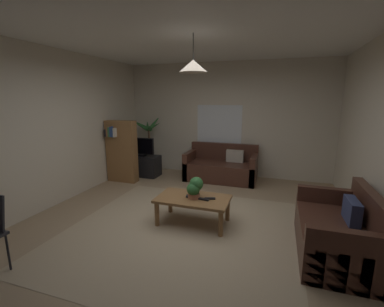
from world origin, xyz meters
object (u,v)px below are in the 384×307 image
remote_on_table_0 (204,199)px  tv (140,147)px  book_on_table_0 (190,196)px  bookshelf_corner (121,151)px  coffee_table (193,202)px  tv_stand (142,165)px  potted_plant_on_table (195,187)px  pendant_lamp (193,66)px  couch_right_side (338,234)px  couch_under_window (221,168)px  potted_palm_corner (149,147)px  remote_on_table_1 (210,199)px

remote_on_table_0 → tv: (-2.20, 2.05, 0.30)m
book_on_table_0 → bookshelf_corner: (-2.15, 1.46, 0.29)m
coffee_table → tv_stand: bearing=134.8°
potted_plant_on_table → pendant_lamp: size_ratio=0.64×
remote_on_table_0 → bookshelf_corner: size_ratio=0.11×
potted_plant_on_table → bookshelf_corner: bearing=146.4°
couch_right_side → couch_under_window: bearing=-142.0°
couch_right_side → tv_stand: couch_right_side is taller
coffee_table → potted_palm_corner: 3.22m
couch_under_window → couch_right_side: 3.23m
coffee_table → remote_on_table_0: size_ratio=6.82×
coffee_table → bookshelf_corner: size_ratio=0.78×
couch_under_window → coffee_table: 2.31m
remote_on_table_0 → pendant_lamp: bearing=-94.4°
coffee_table → couch_right_side: bearing=-7.1°
couch_under_window → book_on_table_0: size_ratio=14.10×
book_on_table_0 → tv: size_ratio=0.16×
potted_plant_on_table → remote_on_table_0: bearing=-13.0°
couch_right_side → remote_on_table_0: 1.76m
remote_on_table_1 → pendant_lamp: pendant_lamp is taller
tv_stand → tv: (0.00, -0.02, 0.48)m
remote_on_table_1 → tv_stand: tv_stand is taller
bookshelf_corner → remote_on_table_1: bearing=-30.7°
potted_plant_on_table → pendant_lamp: 1.73m
potted_palm_corner → remote_on_table_1: bearing=-47.1°
couch_under_window → book_on_table_0: (0.01, -2.30, 0.15)m
remote_on_table_1 → potted_plant_on_table: potted_plant_on_table is taller
potted_palm_corner → potted_plant_on_table: bearing=-50.3°
bookshelf_corner → pendant_lamp: (2.20, -1.47, 1.60)m
couch_right_side → potted_palm_corner: size_ratio=0.95×
couch_right_side → remote_on_table_0: couch_right_side is taller
remote_on_table_1 → tv_stand: 3.04m
couch_right_side → bookshelf_corner: 4.49m
coffee_table → tv_stand: tv_stand is taller
couch_under_window → potted_plant_on_table: (0.09, -2.32, 0.31)m
remote_on_table_1 → pendant_lamp: size_ratio=0.32×
couch_under_window → tv_stand: bearing=-171.9°
couch_right_side → remote_on_table_1: couch_right_side is taller
couch_right_side → remote_on_table_0: (-1.75, 0.20, 0.15)m
couch_right_side → potted_plant_on_table: couch_right_side is taller
pendant_lamp → couch_under_window: bearing=91.5°
potted_palm_corner → tv: bearing=-88.1°
couch_right_side → tv: bearing=-119.7°
coffee_table → tv: size_ratio=1.55×
remote_on_table_0 → tv_stand: (-2.20, 2.07, -0.18)m
couch_right_side → pendant_lamp: 2.81m
pendant_lamp → tv: bearing=135.1°
tv_stand → potted_palm_corner: potted_palm_corner is taller
couch_right_side → bookshelf_corner: size_ratio=1.01×
tv → pendant_lamp: 3.26m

